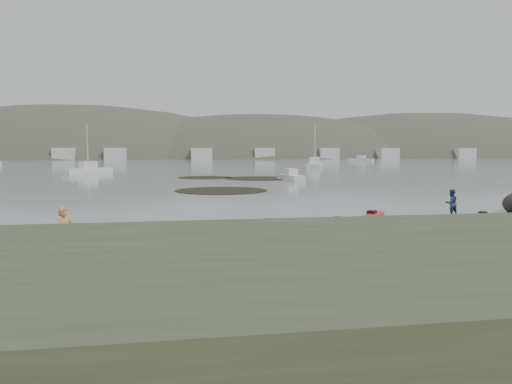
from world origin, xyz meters
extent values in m
plane|color=tan|center=(0.00, 0.00, 0.00)|extent=(600.00, 600.00, 0.00)
plane|color=brown|center=(0.00, -0.30, 0.00)|extent=(60.00, 60.00, 0.00)
plane|color=slate|center=(0.00, 300.00, 0.01)|extent=(1200.00, 1200.00, 0.00)
cube|color=#475138|center=(0.00, -17.50, 1.00)|extent=(60.00, 8.00, 2.00)
ellipsoid|color=orange|center=(0.12, -2.96, 0.17)|extent=(1.03, 3.20, 0.34)
ellipsoid|color=silver|center=(11.93, -2.20, 0.17)|extent=(2.60, 2.77, 0.34)
ellipsoid|color=#67D029|center=(-2.24, -4.54, 0.17)|extent=(3.59, 2.38, 0.34)
ellipsoid|color=orange|center=(-3.93, -4.49, 0.17)|extent=(3.55, 0.78, 0.34)
ellipsoid|color=yellow|center=(-6.69, -7.59, 0.17)|extent=(2.11, 3.20, 0.34)
ellipsoid|color=gold|center=(3.57, -2.91, 0.17)|extent=(1.71, 3.03, 0.34)
ellipsoid|color=#7DBC25|center=(-5.66, -4.45, 0.17)|extent=(0.92, 3.21, 0.34)
ellipsoid|color=red|center=(6.24, -0.80, 0.17)|extent=(3.22, 3.46, 0.34)
ellipsoid|color=yellow|center=(-4.01, -4.52, 0.17)|extent=(1.66, 3.12, 0.34)
ellipsoid|color=yellow|center=(4.31, -6.13, 0.17)|extent=(1.53, 3.55, 0.34)
ellipsoid|color=teal|center=(-5.19, -3.12, 0.17)|extent=(3.62, 2.64, 0.34)
ellipsoid|color=yellow|center=(-9.67, -5.36, 0.17)|extent=(2.10, 3.83, 0.34)
imported|color=tan|center=(-8.09, -8.58, 0.93)|extent=(0.81, 0.77, 1.86)
imported|color=navy|center=(10.93, -0.80, 0.78)|extent=(0.83, 0.69, 1.56)
cylinder|color=black|center=(0.03, 18.40, 0.03)|extent=(8.38, 8.38, 0.04)
cylinder|color=black|center=(6.57, 35.86, 0.03)|extent=(8.71, 8.71, 0.04)
cylinder|color=black|center=(0.00, 38.84, 0.03)|extent=(7.11, 7.11, 0.04)
cube|color=silver|center=(-16.44, 50.62, 0.50)|extent=(6.75, 6.11, 1.00)
cube|color=silver|center=(9.67, 31.54, 0.38)|extent=(2.36, 5.57, 0.76)
cube|color=silver|center=(22.89, 66.15, 0.57)|extent=(5.22, 8.41, 1.14)
cube|color=silver|center=(49.74, 110.11, 0.50)|extent=(6.94, 5.97, 1.01)
ellipsoid|color=#384235|center=(-45.00, 195.00, -18.00)|extent=(220.00, 120.00, 80.00)
ellipsoid|color=#384235|center=(35.00, 190.00, -15.30)|extent=(200.00, 110.00, 68.00)
ellipsoid|color=#384235|center=(120.00, 200.00, -17.10)|extent=(230.00, 130.00, 76.00)
cube|color=beige|center=(-42.00, 145.00, 2.00)|extent=(7.00, 5.00, 4.00)
cube|color=beige|center=(-18.00, 145.00, 2.00)|extent=(7.00, 5.00, 4.00)
cube|color=beige|center=(6.00, 145.00, 2.00)|extent=(7.00, 5.00, 4.00)
cube|color=beige|center=(30.00, 145.00, 2.00)|extent=(7.00, 5.00, 4.00)
cube|color=beige|center=(54.00, 145.00, 2.00)|extent=(7.00, 5.00, 4.00)
cube|color=beige|center=(78.00, 145.00, 2.00)|extent=(7.00, 5.00, 4.00)
cube|color=beige|center=(102.00, 145.00, 2.00)|extent=(7.00, 5.00, 4.00)
camera|label=1|loc=(-4.54, -26.18, 3.82)|focal=35.00mm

